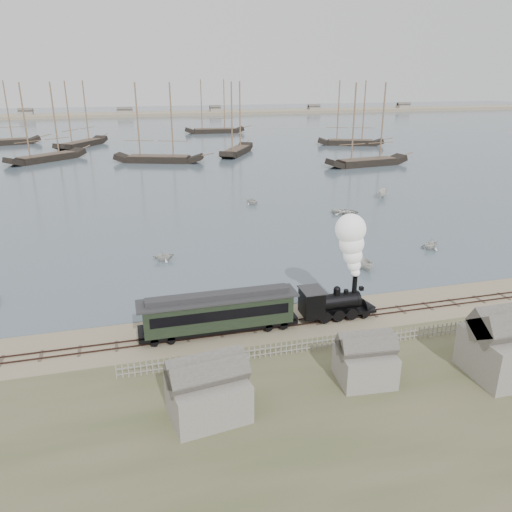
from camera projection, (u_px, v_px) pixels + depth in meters
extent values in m
plane|color=gray|center=(288.00, 314.00, 48.02)|extent=(600.00, 600.00, 0.00)
cube|color=#41545D|center=(155.00, 131.00, 202.17)|extent=(600.00, 336.00, 0.06)
cube|color=#34211C|center=(297.00, 325.00, 45.71)|extent=(120.00, 0.08, 0.12)
cube|color=#34211C|center=(293.00, 320.00, 46.62)|extent=(120.00, 0.08, 0.12)
cube|color=#403429|center=(295.00, 323.00, 46.19)|extent=(120.00, 1.80, 0.06)
cube|color=tan|center=(144.00, 116.00, 274.73)|extent=(500.00, 20.00, 1.80)
cube|color=black|center=(338.00, 311.00, 46.99)|extent=(7.02, 2.06, 0.26)
cylinder|color=black|center=(334.00, 302.00, 46.54)|extent=(4.33, 1.55, 1.55)
cube|color=black|center=(312.00, 302.00, 45.91)|extent=(1.86, 2.27, 2.37)
cube|color=#2B2B2D|center=(312.00, 290.00, 45.49)|extent=(2.06, 2.48, 0.12)
cylinder|color=black|center=(355.00, 286.00, 46.54)|extent=(0.45, 0.45, 1.65)
sphere|color=black|center=(337.00, 290.00, 46.17)|extent=(0.66, 0.66, 0.66)
cone|color=black|center=(369.00, 308.00, 47.83)|extent=(1.44, 2.06, 2.06)
cube|color=black|center=(361.00, 288.00, 46.84)|extent=(0.36, 0.36, 0.36)
cube|color=black|center=(219.00, 326.00, 44.22)|extent=(14.04, 2.31, 0.35)
cube|color=black|center=(219.00, 312.00, 43.73)|extent=(13.04, 2.51, 2.51)
cube|color=black|center=(221.00, 316.00, 42.49)|extent=(12.03, 0.06, 0.90)
cube|color=black|center=(216.00, 303.00, 44.80)|extent=(12.03, 0.06, 0.90)
cube|color=#2B2B2D|center=(218.00, 298.00, 43.28)|extent=(14.04, 2.71, 0.18)
cube|color=#2B2B2D|center=(218.00, 295.00, 43.18)|extent=(12.54, 1.20, 0.45)
imported|color=silver|center=(227.00, 319.00, 46.34)|extent=(2.85, 3.63, 0.68)
imported|color=silver|center=(164.00, 255.00, 61.37)|extent=(2.40, 2.73, 1.37)
imported|color=silver|center=(364.00, 264.00, 58.78)|extent=(3.46, 1.56, 1.30)
imported|color=silver|center=(345.00, 212.00, 81.68)|extent=(4.90, 5.39, 0.92)
imported|color=silver|center=(431.00, 244.00, 65.41)|extent=(3.30, 3.51, 1.48)
imported|color=silver|center=(382.00, 193.00, 92.68)|extent=(4.12, 3.80, 1.58)
imported|color=silver|center=(252.00, 200.00, 87.76)|extent=(3.66, 3.53, 1.48)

